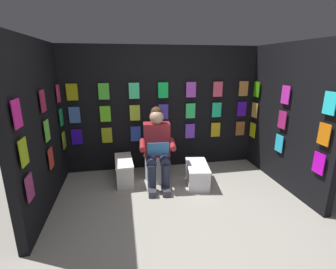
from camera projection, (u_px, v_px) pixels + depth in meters
The scene contains 8 objects.
ground_plane at pixel (193, 235), 2.70m from camera, with size 30.00×30.00×0.00m, color #9E998E.
display_wall_back at pixel (162, 109), 4.28m from camera, with size 3.41×0.14×2.10m.
display_wall_left at pixel (288, 117), 3.62m from camera, with size 0.14×1.93×2.10m.
display_wall_right at pixel (39, 128), 3.01m from camera, with size 0.14×1.93×2.10m.
toilet at pixel (156, 158), 3.99m from camera, with size 0.42×0.57×0.77m.
person_reading at pixel (157, 147), 3.70m from camera, with size 0.55×0.71×1.19m.
comic_longbox_near at pixel (124, 170), 3.90m from camera, with size 0.29×0.68×0.36m.
comic_longbox_far at pixel (197, 174), 3.81m from camera, with size 0.41×0.68×0.32m.
Camera 1 is at (0.69, 2.19, 1.81)m, focal length 26.30 mm.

